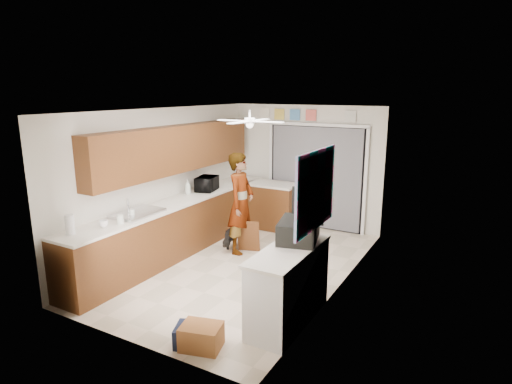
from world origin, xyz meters
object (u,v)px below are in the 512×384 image
at_px(soap_bottle, 188,187).
at_px(suitcase, 299,230).
at_px(dog, 234,237).
at_px(microwave, 207,184).
at_px(cup, 103,224).
at_px(navy_crate, 192,335).
at_px(paper_towel_roll, 70,225).
at_px(man, 241,203).
at_px(cardboard_box, 201,337).

relative_size(soap_bottle, suitcase, 0.44).
relative_size(soap_bottle, dog, 0.51).
relative_size(microwave, suitcase, 0.78).
relative_size(cup, navy_crate, 0.33).
xyz_separation_m(microwave, cup, (0.04, -2.50, -0.09)).
bearing_deg(paper_towel_roll, dog, 73.01).
height_order(soap_bottle, man, man).
height_order(man, dog, man).
bearing_deg(man, soap_bottle, 89.81).
distance_m(microwave, paper_towel_roll, 2.92).
bearing_deg(soap_bottle, dog, 13.33).
distance_m(microwave, suitcase, 3.11).
xyz_separation_m(cup, suitcase, (2.57, 0.82, 0.08)).
bearing_deg(dog, cup, -110.99).
bearing_deg(suitcase, man, 126.08).
bearing_deg(man, suitcase, -135.71).
xyz_separation_m(soap_bottle, cup, (0.17, -2.10, -0.09)).
xyz_separation_m(suitcase, man, (-1.69, 1.39, -0.19)).
distance_m(soap_bottle, navy_crate, 3.46).
distance_m(microwave, navy_crate, 3.70).
bearing_deg(suitcase, dog, 127.47).
relative_size(microwave, dog, 0.92).
distance_m(soap_bottle, cardboard_box, 3.53).
relative_size(soap_bottle, man, 0.15).
xyz_separation_m(man, dog, (-0.20, 0.09, -0.67)).
height_order(microwave, soap_bottle, soap_bottle).
xyz_separation_m(microwave, dog, (0.72, -0.20, -0.87)).
distance_m(microwave, cup, 2.51).
bearing_deg(cup, man, 68.18).
xyz_separation_m(suitcase, dog, (-1.89, 1.49, -0.87)).
bearing_deg(soap_bottle, suitcase, -25.06).
xyz_separation_m(soap_bottle, dog, (0.85, 0.20, -0.87)).
xyz_separation_m(paper_towel_roll, dog, (0.83, 2.72, -0.87)).
distance_m(suitcase, dog, 2.56).
bearing_deg(microwave, suitcase, -137.89).
bearing_deg(cup, paper_towel_roll, -109.63).
distance_m(soap_bottle, cup, 2.11).
bearing_deg(paper_towel_roll, man, 68.53).
bearing_deg(soap_bottle, paper_towel_roll, -89.49).
bearing_deg(suitcase, navy_crate, -131.77).
bearing_deg(suitcase, cardboard_box, -127.41).
bearing_deg(suitcase, microwave, 132.75).
distance_m(suitcase, man, 2.20).
relative_size(suitcase, cardboard_box, 1.41).
xyz_separation_m(navy_crate, dog, (-1.20, 2.81, 0.09)).
distance_m(microwave, soap_bottle, 0.43).
bearing_deg(microwave, navy_crate, -162.50).
distance_m(soap_bottle, paper_towel_roll, 2.52).
distance_m(paper_towel_roll, suitcase, 2.99).
bearing_deg(cup, suitcase, 17.61).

